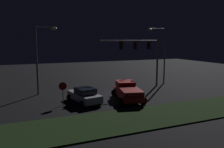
# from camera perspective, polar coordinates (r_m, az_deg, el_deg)

# --- Properties ---
(ground_plane) EXTENTS (80.00, 80.00, 0.00)m
(ground_plane) POSITION_cam_1_polar(r_m,az_deg,el_deg) (25.97, 2.30, -5.15)
(ground_plane) COLOR black
(grass_median) EXTENTS (25.69, 4.99, 0.10)m
(grass_median) POSITION_cam_1_polar(r_m,az_deg,el_deg) (19.29, 12.53, -10.02)
(grass_median) COLOR black
(grass_median) RESTS_ON ground_plane
(pickup_truck) EXTENTS (3.70, 5.71, 1.80)m
(pickup_truck) POSITION_cam_1_polar(r_m,az_deg,el_deg) (23.36, 3.97, -4.18)
(pickup_truck) COLOR maroon
(pickup_truck) RESTS_ON ground_plane
(car_sedan) EXTENTS (3.00, 4.66, 1.51)m
(car_sedan) POSITION_cam_1_polar(r_m,az_deg,el_deg) (22.54, -7.02, -5.37)
(car_sedan) COLOR #B7B7BC
(car_sedan) RESTS_ON ground_plane
(traffic_signal_gantry) EXTENTS (8.32, 0.56, 6.50)m
(traffic_signal_gantry) POSITION_cam_1_polar(r_m,az_deg,el_deg) (29.58, 7.59, 6.04)
(traffic_signal_gantry) COLOR slate
(traffic_signal_gantry) RESTS_ON ground_plane
(street_lamp_left) EXTENTS (2.49, 0.44, 7.74)m
(street_lamp_left) POSITION_cam_1_polar(r_m,az_deg,el_deg) (26.53, -17.59, 5.46)
(street_lamp_left) COLOR slate
(street_lamp_left) RESTS_ON ground_plane
(street_lamp_right) EXTENTS (2.93, 0.44, 7.90)m
(street_lamp_right) POSITION_cam_1_polar(r_m,az_deg,el_deg) (32.50, 12.40, 6.34)
(street_lamp_right) COLOR slate
(street_lamp_right) RESTS_ON ground_plane
(stop_sign) EXTENTS (0.76, 0.08, 2.23)m
(stop_sign) POSITION_cam_1_polar(r_m,az_deg,el_deg) (21.80, -12.40, -3.76)
(stop_sign) COLOR slate
(stop_sign) RESTS_ON ground_plane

